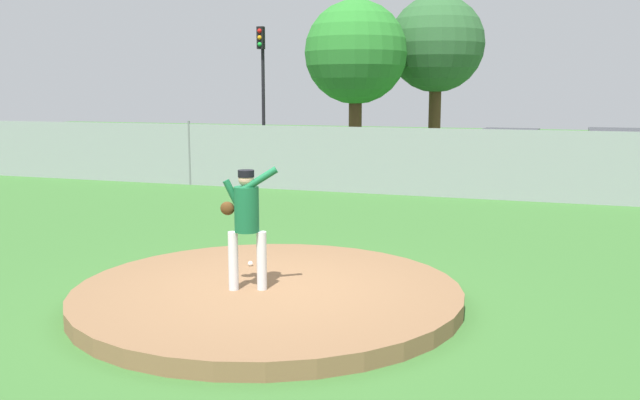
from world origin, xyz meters
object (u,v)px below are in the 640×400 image
at_px(parked_car_navy, 615,158).
at_px(parked_car_slate, 507,156).
at_px(baseball, 250,264).
at_px(traffic_cone_orange, 315,168).
at_px(pitcher_youth, 246,217).
at_px(traffic_light_near, 262,70).

distance_m(parked_car_navy, parked_car_slate, 3.19).
bearing_deg(parked_car_navy, baseball, -114.10).
xyz_separation_m(parked_car_slate, traffic_cone_orange, (-6.19, -0.68, -0.52)).
distance_m(pitcher_youth, baseball, 1.54).
xyz_separation_m(baseball, parked_car_slate, (2.88, 13.14, 0.53)).
distance_m(pitcher_youth, parked_car_slate, 14.47).
relative_size(parked_car_navy, traffic_cone_orange, 8.17).
relative_size(pitcher_youth, baseball, 22.15).
bearing_deg(traffic_light_near, parked_car_navy, -16.00).
bearing_deg(baseball, traffic_cone_orange, 104.87).
distance_m(parked_car_navy, traffic_light_near, 14.23).
relative_size(parked_car_slate, traffic_cone_orange, 8.01).
height_order(pitcher_youth, baseball, pitcher_youth).
height_order(parked_car_navy, traffic_cone_orange, parked_car_navy).
relative_size(baseball, parked_car_slate, 0.02).
distance_m(pitcher_youth, parked_car_navy, 15.67).
height_order(baseball, traffic_light_near, traffic_light_near).
distance_m(parked_car_navy, traffic_cone_orange, 9.43).
relative_size(pitcher_youth, traffic_cone_orange, 2.98).
distance_m(parked_car_slate, traffic_light_near, 11.44).
relative_size(baseball, traffic_cone_orange, 0.13).
relative_size(parked_car_navy, traffic_light_near, 0.83).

